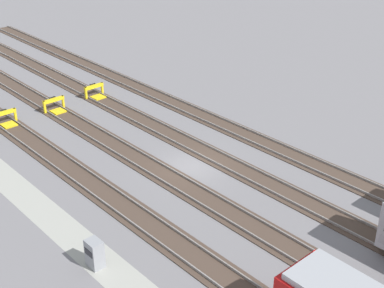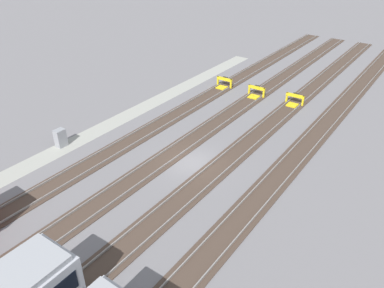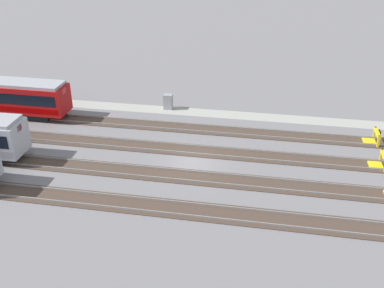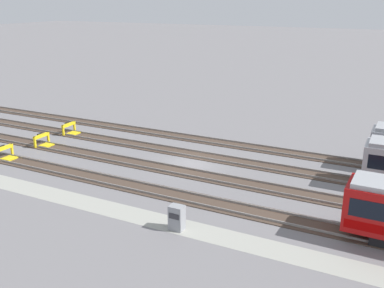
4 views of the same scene
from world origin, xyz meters
name	(u,v)px [view 2 (image 2 of 4)]	position (x,y,z in m)	size (l,w,h in m)	color
ground_plane	(192,163)	(0.00, 0.00, 0.00)	(400.00, 400.00, 0.00)	slate
service_walkway	(104,127)	(0.00, -10.47, 0.00)	(54.00, 2.00, 0.01)	#9E9E93
rail_track_nearest	(134,139)	(0.00, -6.54, 0.04)	(90.00, 2.23, 0.21)	#47382D
rail_track_near_inner	(172,154)	(0.00, -2.18, 0.04)	(90.00, 2.24, 0.21)	#47382D
rail_track_middle	(215,171)	(0.00, 2.18, 0.04)	(90.00, 2.24, 0.21)	#47382D
rail_track_far_inner	(265,191)	(0.00, 6.54, 0.04)	(90.00, 2.23, 0.21)	#47382D
bumper_stop_nearest_track	(223,84)	(-15.31, -6.54, 0.51)	(1.35, 2.00, 1.22)	yellow
bumper_stop_near_inner_track	(255,93)	(-15.10, -2.18, 0.51)	(1.36, 2.00, 1.22)	yellow
bumper_stop_middle_track	(294,101)	(-15.54, 2.19, 0.51)	(1.37, 2.01, 1.22)	yellow
electrical_cabinet	(60,138)	(4.54, -10.87, 0.80)	(0.90, 0.73, 1.60)	gray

